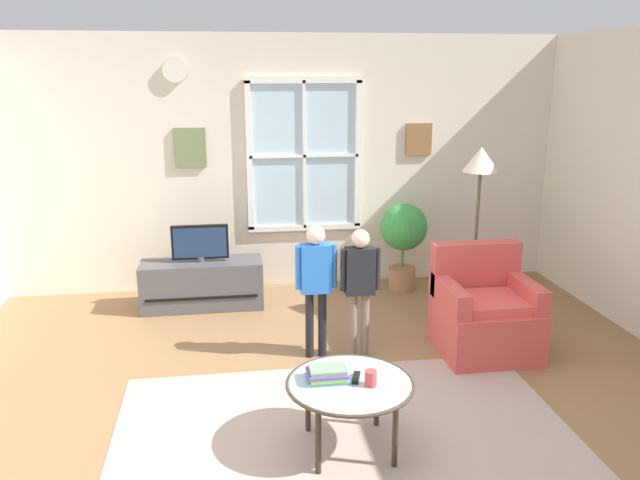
{
  "coord_description": "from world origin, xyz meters",
  "views": [
    {
      "loc": [
        -0.64,
        -3.76,
        2.3
      ],
      "look_at": [
        0.02,
        0.58,
        1.11
      ],
      "focal_mm": 35.79,
      "sensor_mm": 36.0,
      "label": 1
    }
  ],
  "objects_px": {
    "armchair": "(484,314)",
    "person_black_shirt": "(360,278)",
    "potted_plant_by_window": "(403,235)",
    "coffee_table": "(350,386)",
    "television": "(200,242)",
    "remote_near_books": "(356,378)",
    "book_stack": "(327,374)",
    "floor_lamp": "(480,177)",
    "cup": "(371,378)",
    "person_blue_shirt": "(316,276)",
    "tv_stand": "(202,284)"
  },
  "relations": [
    {
      "from": "armchair",
      "to": "person_black_shirt",
      "type": "bearing_deg",
      "value": 177.4
    },
    {
      "from": "potted_plant_by_window",
      "to": "coffee_table",
      "type": "bearing_deg",
      "value": -111.79
    },
    {
      "from": "television",
      "to": "remote_near_books",
      "type": "relative_size",
      "value": 3.89
    },
    {
      "from": "television",
      "to": "book_stack",
      "type": "height_order",
      "value": "television"
    },
    {
      "from": "floor_lamp",
      "to": "coffee_table",
      "type": "bearing_deg",
      "value": -129.09
    },
    {
      "from": "cup",
      "to": "person_blue_shirt",
      "type": "relative_size",
      "value": 0.09
    },
    {
      "from": "potted_plant_by_window",
      "to": "floor_lamp",
      "type": "distance_m",
      "value": 1.25
    },
    {
      "from": "book_stack",
      "to": "person_black_shirt",
      "type": "relative_size",
      "value": 0.24
    },
    {
      "from": "coffee_table",
      "to": "person_blue_shirt",
      "type": "distance_m",
      "value": 1.36
    },
    {
      "from": "person_black_shirt",
      "to": "potted_plant_by_window",
      "type": "distance_m",
      "value": 1.71
    },
    {
      "from": "book_stack",
      "to": "person_blue_shirt",
      "type": "distance_m",
      "value": 1.3
    },
    {
      "from": "potted_plant_by_window",
      "to": "floor_lamp",
      "type": "bearing_deg",
      "value": -65.14
    },
    {
      "from": "armchair",
      "to": "person_black_shirt",
      "type": "height_order",
      "value": "person_black_shirt"
    },
    {
      "from": "coffee_table",
      "to": "person_black_shirt",
      "type": "xyz_separation_m",
      "value": [
        0.33,
        1.28,
        0.25
      ]
    },
    {
      "from": "book_stack",
      "to": "remote_near_books",
      "type": "bearing_deg",
      "value": -4.96
    },
    {
      "from": "tv_stand",
      "to": "remote_near_books",
      "type": "height_order",
      "value": "remote_near_books"
    },
    {
      "from": "person_blue_shirt",
      "to": "person_black_shirt",
      "type": "bearing_deg",
      "value": -7.71
    },
    {
      "from": "potted_plant_by_window",
      "to": "cup",
      "type": "bearing_deg",
      "value": -109.37
    },
    {
      "from": "book_stack",
      "to": "floor_lamp",
      "type": "relative_size",
      "value": 0.16
    },
    {
      "from": "remote_near_books",
      "to": "potted_plant_by_window",
      "type": "xyz_separation_m",
      "value": [
        1.07,
        2.76,
        0.14
      ]
    },
    {
      "from": "tv_stand",
      "to": "floor_lamp",
      "type": "height_order",
      "value": "floor_lamp"
    },
    {
      "from": "television",
      "to": "armchair",
      "type": "distance_m",
      "value": 2.74
    },
    {
      "from": "television",
      "to": "book_stack",
      "type": "distance_m",
      "value": 2.69
    },
    {
      "from": "tv_stand",
      "to": "armchair",
      "type": "relative_size",
      "value": 1.36
    },
    {
      "from": "tv_stand",
      "to": "coffee_table",
      "type": "height_order",
      "value": "tv_stand"
    },
    {
      "from": "armchair",
      "to": "person_blue_shirt",
      "type": "height_order",
      "value": "person_blue_shirt"
    },
    {
      "from": "tv_stand",
      "to": "television",
      "type": "relative_size",
      "value": 2.16
    },
    {
      "from": "person_blue_shirt",
      "to": "coffee_table",
      "type": "bearing_deg",
      "value": -89.24
    },
    {
      "from": "person_black_shirt",
      "to": "person_blue_shirt",
      "type": "distance_m",
      "value": 0.35
    },
    {
      "from": "potted_plant_by_window",
      "to": "person_black_shirt",
      "type": "bearing_deg",
      "value": -117.51
    },
    {
      "from": "person_black_shirt",
      "to": "potted_plant_by_window",
      "type": "bearing_deg",
      "value": 62.49
    },
    {
      "from": "book_stack",
      "to": "person_blue_shirt",
      "type": "xyz_separation_m",
      "value": [
        0.12,
        1.28,
        0.2
      ]
    },
    {
      "from": "television",
      "to": "person_blue_shirt",
      "type": "height_order",
      "value": "person_blue_shirt"
    },
    {
      "from": "book_stack",
      "to": "floor_lamp",
      "type": "height_order",
      "value": "floor_lamp"
    },
    {
      "from": "coffee_table",
      "to": "floor_lamp",
      "type": "xyz_separation_m",
      "value": [
        1.54,
        1.89,
        0.93
      ]
    },
    {
      "from": "tv_stand",
      "to": "cup",
      "type": "distance_m",
      "value": 2.89
    },
    {
      "from": "coffee_table",
      "to": "book_stack",
      "type": "bearing_deg",
      "value": 159.54
    },
    {
      "from": "remote_near_books",
      "to": "potted_plant_by_window",
      "type": "height_order",
      "value": "potted_plant_by_window"
    },
    {
      "from": "coffee_table",
      "to": "remote_near_books",
      "type": "distance_m",
      "value": 0.07
    },
    {
      "from": "tv_stand",
      "to": "book_stack",
      "type": "relative_size",
      "value": 4.59
    },
    {
      "from": "armchair",
      "to": "person_blue_shirt",
      "type": "relative_size",
      "value": 0.79
    },
    {
      "from": "book_stack",
      "to": "potted_plant_by_window",
      "type": "bearing_deg",
      "value": 65.49
    },
    {
      "from": "cup",
      "to": "armchair",
      "type": "bearing_deg",
      "value": 45.66
    },
    {
      "from": "coffee_table",
      "to": "remote_near_books",
      "type": "xyz_separation_m",
      "value": [
        0.04,
        0.03,
        0.04
      ]
    },
    {
      "from": "book_stack",
      "to": "potted_plant_by_window",
      "type": "distance_m",
      "value": 3.02
    },
    {
      "from": "person_black_shirt",
      "to": "coffee_table",
      "type": "bearing_deg",
      "value": -104.42
    },
    {
      "from": "television",
      "to": "potted_plant_by_window",
      "type": "distance_m",
      "value": 2.09
    },
    {
      "from": "book_stack",
      "to": "person_blue_shirt",
      "type": "bearing_deg",
      "value": 84.81
    },
    {
      "from": "cup",
      "to": "person_blue_shirt",
      "type": "bearing_deg",
      "value": 95.45
    },
    {
      "from": "tv_stand",
      "to": "cup",
      "type": "height_order",
      "value": "cup"
    }
  ]
}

